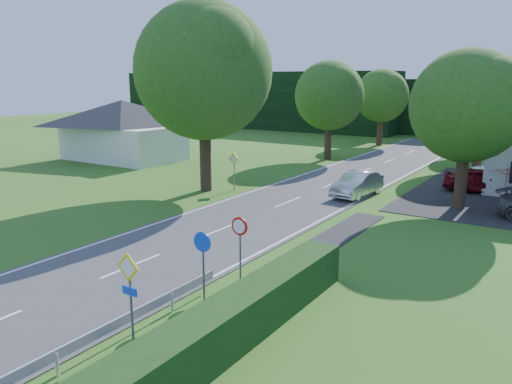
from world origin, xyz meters
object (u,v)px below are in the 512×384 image
Objects in this scene: parked_car_red at (482,180)px; parasol at (506,183)px; parked_car_silver_a at (506,174)px; moving_car at (357,184)px; streetlight at (465,124)px; motorcycle at (358,180)px.

parasol reaches higher than parked_car_red.
parked_car_silver_a is (0.93, 3.68, -0.06)m from parked_car_red.
moving_car reaches higher than parked_car_silver_a.
moving_car is 8.65m from parasol.
parked_car_red is (0.78, 2.77, -3.66)m from streetlight.
moving_car is at bearing -156.65° from streetlight.
parked_car_silver_a reaches higher than motorcycle.
motorcycle is (-6.26, 0.08, -3.93)m from streetlight.
parked_car_red is 1.74m from parasol.
streetlight reaches higher than parked_car_silver_a.
moving_car is 7.98m from parked_car_red.
streetlight is at bearing -140.90° from parasol.
parasol is (1.45, -0.95, 0.16)m from parked_car_red.
streetlight is 4.53m from parasol.
parked_car_red is at bearing 44.16° from moving_car.
streetlight is 1.79× the size of parked_car_red.
moving_car is 11.26m from parked_car_silver_a.
moving_car is 2.57m from motorcycle.
parked_car_red is 3.80m from parked_car_silver_a.
parked_car_red is 1.06× the size of parked_car_silver_a.
parked_car_red is (6.15, 5.08, 0.04)m from moving_car.
streetlight reaches higher than motorcycle.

